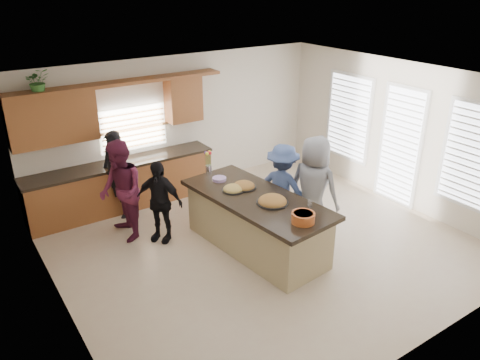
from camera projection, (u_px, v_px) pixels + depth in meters
floor at (263, 245)px, 8.01m from camera, size 6.50×6.50×0.00m
room_shell at (265, 139)px, 7.24m from camera, size 6.52×6.02×2.81m
back_cabinetry at (118, 164)px, 8.97m from camera, size 4.08×0.66×2.46m
right_wall_glazing at (403, 139)px, 9.01m from camera, size 0.06×4.00×2.25m
island at (256, 224)px, 7.75m from camera, size 1.43×2.81×0.95m
platter_front at (272, 202)px, 7.33m from camera, size 0.50×0.50×0.20m
platter_mid at (244, 186)px, 7.86m from camera, size 0.41×0.41×0.17m
platter_back at (233, 189)px, 7.75m from camera, size 0.37×0.37×0.15m
salad_bowl at (303, 217)px, 6.74m from camera, size 0.34×0.34×0.15m
clear_cup at (310, 203)px, 7.22m from camera, size 0.07×0.07×0.11m
plate_stack at (219, 179)px, 8.15m from camera, size 0.24×0.24×0.05m
flower_vase at (208, 162)px, 8.31m from camera, size 0.14×0.14×0.44m
potted_plant at (38, 81)px, 7.75m from camera, size 0.39×0.34×0.43m
woman_left_back at (116, 175)px, 8.67m from camera, size 0.65×0.73×1.67m
woman_left_mid at (121, 191)px, 7.89m from camera, size 0.72×0.90×1.77m
woman_left_front at (159, 201)px, 7.90m from camera, size 0.80×0.89×1.45m
woman_right_back at (282, 188)px, 8.22m from camera, size 1.01×1.19×1.60m
woman_right_front at (314, 189)px, 7.90m from camera, size 0.86×1.05×1.85m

